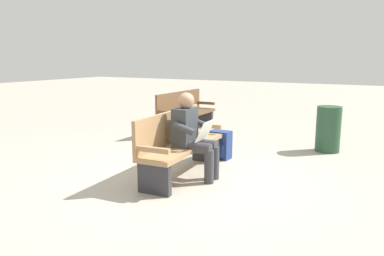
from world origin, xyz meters
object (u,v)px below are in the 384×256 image
bench_near (179,143)px  person_seated (192,133)px  backpack (220,145)px  trash_bin (328,129)px  bench_far (185,112)px

bench_near → person_seated: person_seated is taller
backpack → trash_bin: size_ratio=0.57×
person_seated → trash_bin: bearing=146.7°
bench_near → bench_far: size_ratio=1.02×
bench_near → trash_bin: bench_near is taller
bench_near → trash_bin: size_ratio=2.28×
bench_near → person_seated: size_ratio=1.55×
bench_near → trash_bin: bearing=142.4°
trash_bin → bench_near: bearing=-33.5°
trash_bin → backpack: bearing=-47.2°
bench_near → backpack: (-1.07, 0.14, -0.23)m
bench_far → trash_bin: size_ratio=2.25×
backpack → person_seated: bearing=4.8°
bench_near → person_seated: 0.29m
backpack → trash_bin: 2.00m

